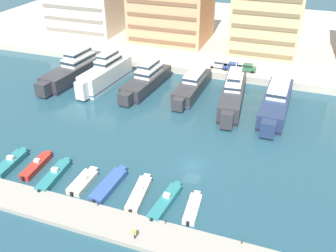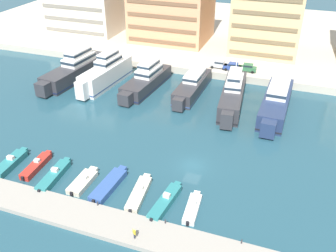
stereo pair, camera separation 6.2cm
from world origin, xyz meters
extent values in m
plane|color=#234C5B|center=(0.00, 0.00, 0.00)|extent=(400.00, 400.00, 0.00)
cube|color=beige|center=(0.00, 68.78, 0.84)|extent=(180.00, 70.00, 1.68)
cube|color=#9E998E|center=(0.00, -15.60, 0.32)|extent=(120.00, 4.87, 0.65)
cube|color=#333338|center=(-35.09, 23.59, 1.67)|extent=(6.75, 20.04, 3.34)
cube|color=#333338|center=(-36.17, 12.73, 1.75)|extent=(2.88, 2.66, 2.84)
cube|color=#192347|center=(-35.09, 23.59, 0.58)|extent=(6.82, 20.24, 0.24)
cube|color=white|center=(-34.94, 25.05, 4.15)|extent=(4.56, 8.59, 1.62)
cube|color=#233342|center=(-34.94, 25.05, 4.31)|extent=(4.62, 8.68, 0.58)
cube|color=white|center=(-34.94, 25.05, 5.66)|extent=(3.56, 6.70, 1.41)
cube|color=#233342|center=(-34.94, 25.05, 5.81)|extent=(3.60, 6.77, 0.51)
cylinder|color=silver|center=(-34.82, 26.29, 7.27)|extent=(0.16, 0.16, 1.80)
cube|color=#333338|center=(-34.06, 33.81, 0.92)|extent=(4.16, 1.30, 0.20)
cube|color=white|center=(-26.80, 22.77, 2.19)|extent=(5.51, 16.18, 4.38)
cube|color=white|center=(-27.67, 13.99, 2.30)|extent=(2.37, 2.19, 3.72)
cube|color=#334C7F|center=(-26.80, 22.77, 0.77)|extent=(5.57, 16.34, 0.24)
cube|color=white|center=(-26.68, 23.96, 5.13)|extent=(3.74, 6.94, 1.49)
cube|color=#233342|center=(-26.68, 23.96, 5.28)|extent=(3.78, 7.01, 0.54)
cube|color=white|center=(-26.68, 23.96, 6.47)|extent=(2.92, 5.41, 1.20)
cube|color=#233342|center=(-26.68, 23.96, 6.59)|extent=(2.95, 5.47, 0.43)
cylinder|color=silver|center=(-26.58, 24.95, 7.98)|extent=(0.16, 0.16, 1.80)
cube|color=white|center=(-25.97, 31.12, 1.21)|extent=(3.45, 1.23, 0.20)
cube|color=#333338|center=(-17.61, 23.92, 1.42)|extent=(5.93, 16.35, 2.85)
cube|color=#333338|center=(-18.38, 14.91, 1.50)|extent=(2.71, 2.50, 2.42)
cube|color=#192347|center=(-17.61, 23.92, 0.50)|extent=(5.99, 16.52, 0.24)
cube|color=white|center=(-17.51, 25.11, 3.62)|extent=(4.14, 7.01, 1.53)
cube|color=#233342|center=(-17.51, 25.11, 3.77)|extent=(4.19, 7.08, 0.55)
cube|color=white|center=(-17.51, 25.11, 5.06)|extent=(3.23, 5.47, 1.34)
cube|color=#233342|center=(-17.51, 25.11, 5.19)|extent=(3.27, 5.52, 0.48)
cylinder|color=silver|center=(-17.42, 26.12, 6.63)|extent=(0.16, 0.16, 1.80)
cube|color=#333338|center=(-16.89, 32.34, 0.78)|extent=(3.96, 1.23, 0.20)
cube|color=#333338|center=(-7.49, 24.96, 1.40)|extent=(4.36, 15.62, 2.80)
cube|color=#333338|center=(-7.70, 16.29, 1.47)|extent=(2.24, 2.05, 2.38)
cube|color=#334C7F|center=(-7.49, 24.96, 0.49)|extent=(4.41, 15.78, 0.24)
cube|color=white|center=(-7.47, 26.12, 3.51)|extent=(3.27, 6.60, 1.40)
cube|color=#233342|center=(-7.47, 26.12, 3.65)|extent=(3.31, 6.66, 0.50)
cylinder|color=silver|center=(-7.44, 27.10, 5.11)|extent=(0.16, 0.16, 1.80)
cube|color=#333338|center=(-7.30, 33.17, 0.77)|extent=(3.42, 0.98, 0.20)
cube|color=#333338|center=(1.55, 22.74, 1.76)|extent=(5.75, 18.75, 3.53)
cube|color=#333338|center=(2.53, 12.66, 1.85)|extent=(2.37, 2.19, 3.00)
cube|color=black|center=(1.55, 22.74, 0.62)|extent=(5.81, 18.94, 0.24)
cube|color=white|center=(1.41, 24.11, 4.19)|extent=(3.84, 8.01, 1.32)
cube|color=#233342|center=(1.41, 24.11, 4.32)|extent=(3.89, 8.10, 0.48)
cube|color=white|center=(1.41, 24.11, 5.60)|extent=(3.00, 6.25, 1.50)
cube|color=#233342|center=(1.41, 24.11, 5.75)|extent=(3.03, 6.31, 0.54)
cylinder|color=silver|center=(1.30, 25.27, 7.25)|extent=(0.16, 0.16, 1.80)
cube|color=#333338|center=(0.61, 32.37, 0.97)|extent=(3.45, 1.22, 0.20)
cube|color=navy|center=(10.04, 22.57, 1.64)|extent=(5.04, 18.52, 3.29)
cube|color=navy|center=(9.79, 12.33, 1.73)|extent=(2.58, 2.36, 2.79)
cube|color=black|center=(10.04, 22.57, 0.58)|extent=(5.09, 18.71, 0.24)
cube|color=white|center=(10.07, 23.95, 4.08)|extent=(3.77, 7.82, 1.59)
cube|color=#233342|center=(10.07, 23.95, 4.24)|extent=(3.82, 7.90, 0.57)
cylinder|color=silver|center=(10.10, 25.11, 5.77)|extent=(0.16, 0.16, 1.80)
cube|color=navy|center=(10.27, 32.23, 0.90)|extent=(3.93, 0.99, 0.20)
cube|color=teal|center=(-26.37, -9.77, 0.53)|extent=(2.29, 6.57, 1.06)
cube|color=teal|center=(-26.57, -6.15, 0.53)|extent=(1.10, 0.92, 0.90)
cube|color=silver|center=(-26.39, -9.28, 1.35)|extent=(1.09, 0.66, 0.58)
cube|color=#283847|center=(-26.41, -9.00, 1.44)|extent=(0.96, 0.13, 0.35)
cube|color=red|center=(-22.24, -8.83, 0.48)|extent=(1.90, 6.37, 0.97)
cube|color=red|center=(-22.44, -5.37, 0.48)|extent=(0.89, 0.74, 0.82)
cube|color=silver|center=(-22.26, -8.35, 1.20)|extent=(0.88, 0.65, 0.46)
cube|color=#283847|center=(-22.28, -8.07, 1.27)|extent=(0.77, 0.12, 0.28)
cube|color=black|center=(-22.04, -12.15, 0.63)|extent=(0.38, 0.30, 0.60)
cube|color=teal|center=(-18.28, -10.00, 0.49)|extent=(2.24, 7.26, 0.98)
cube|color=teal|center=(-18.55, -6.08, 0.49)|extent=(1.02, 0.85, 0.83)
cube|color=silver|center=(-18.31, -9.47, 1.26)|extent=(1.00, 0.66, 0.55)
cube|color=#283847|center=(-18.33, -9.19, 1.34)|extent=(0.88, 0.14, 0.33)
cube|color=black|center=(-18.02, -13.75, 0.64)|extent=(0.38, 0.30, 0.60)
cube|color=beige|center=(-13.60, -9.77, 0.42)|extent=(2.20, 5.25, 0.83)
cube|color=beige|center=(-13.57, -6.72, 0.42)|extent=(1.20, 0.98, 0.71)
cube|color=silver|center=(-13.59, -9.38, 1.07)|extent=(1.19, 0.61, 0.48)
cube|color=#283847|center=(-13.59, -9.10, 1.15)|extent=(1.08, 0.09, 0.29)
cube|color=black|center=(-13.62, -12.57, 0.57)|extent=(0.36, 0.28, 0.60)
cube|color=#33569E|center=(-9.72, -9.20, 0.48)|extent=(2.51, 7.36, 0.96)
cube|color=#33569E|center=(-9.48, -5.16, 0.48)|extent=(1.20, 1.00, 0.82)
cube|color=black|center=(-9.95, -13.00, 0.63)|extent=(0.38, 0.30, 0.60)
cube|color=beige|center=(-4.96, -9.34, 0.43)|extent=(2.49, 7.10, 0.86)
cube|color=beige|center=(-5.35, -5.53, 0.43)|extent=(1.06, 0.90, 0.73)
cube|color=silver|center=(-5.01, -8.82, 1.12)|extent=(1.04, 0.70, 0.51)
cube|color=#283847|center=(-5.04, -8.55, 1.20)|extent=(0.90, 0.17, 0.31)
cube|color=black|center=(-4.58, -12.98, 0.58)|extent=(0.39, 0.32, 0.60)
cube|color=teal|center=(-0.95, -9.81, 0.52)|extent=(2.44, 7.44, 1.03)
cube|color=teal|center=(-0.52, -5.85, 0.52)|extent=(0.98, 0.84, 0.88)
cube|color=silver|center=(-0.89, -9.26, 1.33)|extent=(0.97, 0.70, 0.59)
cube|color=#283847|center=(-0.86, -8.98, 1.42)|extent=(0.83, 0.17, 0.36)
cube|color=black|center=(-1.37, -13.61, 0.67)|extent=(0.39, 0.32, 0.60)
cube|color=white|center=(2.81, -9.58, 0.38)|extent=(2.03, 5.51, 0.76)
cube|color=white|center=(2.57, -6.57, 0.38)|extent=(0.94, 0.79, 0.64)
cube|color=silver|center=(2.78, -9.18, 1.04)|extent=(0.93, 0.67, 0.56)
cube|color=#283847|center=(2.76, -8.90, 1.12)|extent=(0.81, 0.14, 0.33)
cube|color=black|center=(3.04, -12.45, 0.53)|extent=(0.38, 0.31, 0.60)
cube|color=#B7BCC1|center=(-4.62, 36.71, 2.40)|extent=(4.11, 1.74, 0.80)
cube|color=#B7BCC1|center=(-4.47, 36.71, 3.14)|extent=(2.11, 1.58, 0.68)
cube|color=#1E2833|center=(-4.47, 36.71, 3.14)|extent=(2.07, 1.59, 0.37)
cylinder|color=black|center=(-5.98, 35.87, 2.00)|extent=(0.64, 0.23, 0.64)
cylinder|color=black|center=(-5.96, 37.57, 2.00)|extent=(0.64, 0.23, 0.64)
cylinder|color=black|center=(-3.28, 35.85, 2.00)|extent=(0.64, 0.23, 0.64)
cylinder|color=black|center=(-3.26, 37.55, 2.00)|extent=(0.64, 0.23, 0.64)
cube|color=#28428E|center=(-1.29, 36.34, 2.40)|extent=(4.13, 1.78, 0.80)
cube|color=#28428E|center=(-1.14, 36.34, 3.14)|extent=(2.13, 1.60, 0.68)
cube|color=#1E2833|center=(-1.14, 36.34, 3.14)|extent=(2.09, 1.61, 0.37)
cylinder|color=black|center=(-2.66, 35.52, 2.00)|extent=(0.64, 0.23, 0.64)
cylinder|color=black|center=(-2.62, 37.22, 2.00)|extent=(0.64, 0.23, 0.64)
cylinder|color=black|center=(0.04, 35.47, 2.00)|extent=(0.64, 0.23, 0.64)
cylinder|color=black|center=(0.08, 37.17, 2.00)|extent=(0.64, 0.23, 0.64)
cube|color=#2D6642|center=(2.04, 36.83, 2.40)|extent=(4.12, 1.76, 0.80)
cube|color=#2D6642|center=(2.19, 36.83, 3.14)|extent=(2.12, 1.59, 0.68)
cube|color=#1E2833|center=(2.19, 36.83, 3.14)|extent=(2.08, 1.61, 0.37)
cylinder|color=black|center=(0.71, 35.96, 2.00)|extent=(0.64, 0.23, 0.64)
cylinder|color=black|center=(0.68, 37.66, 2.00)|extent=(0.64, 0.23, 0.64)
cylinder|color=black|center=(3.41, 36.00, 2.00)|extent=(0.64, 0.23, 0.64)
cylinder|color=black|center=(3.38, 37.70, 2.00)|extent=(0.64, 0.23, 0.64)
cube|color=gray|center=(-49.26, 46.00, 3.36)|extent=(19.10, 0.24, 0.90)
cube|color=gray|center=(-49.26, 46.00, 6.71)|extent=(19.10, 0.24, 0.90)
cube|color=gray|center=(-49.26, 46.00, 10.07)|extent=(19.10, 0.24, 0.90)
cube|color=tan|center=(-22.33, 53.90, 11.73)|extent=(20.60, 16.52, 20.09)
cube|color=brown|center=(-22.33, 45.54, 3.36)|extent=(18.95, 0.24, 0.90)
cube|color=brown|center=(-22.33, 45.54, 6.70)|extent=(18.95, 0.24, 0.90)
cube|color=brown|center=(-22.33, 45.54, 10.05)|extent=(18.95, 0.24, 0.90)
cube|color=brown|center=(-22.33, 45.54, 13.40)|extent=(18.95, 0.24, 0.90)
cube|color=#E0BC84|center=(3.84, 52.73, 11.51)|extent=(16.66, 15.98, 19.66)
cube|color=#7B6748|center=(3.84, 44.64, 3.32)|extent=(15.32, 0.24, 0.90)
cube|color=#7B6748|center=(3.84, 44.64, 6.60)|extent=(15.32, 0.24, 0.90)
cube|color=#7B6748|center=(3.84, 44.64, 9.87)|extent=(15.32, 0.24, 0.90)
cube|color=#7B6748|center=(3.84, 44.64, 13.15)|extent=(15.32, 0.24, 0.90)
cylinder|color=#282D3D|center=(-2.21, -16.90, 1.04)|extent=(0.13, 0.13, 0.78)
cylinder|color=#282D3D|center=(-2.09, -16.99, 1.04)|extent=(0.13, 0.13, 0.78)
cube|color=yellow|center=(-2.15, -16.94, 1.73)|extent=(0.47, 0.44, 0.60)
cylinder|color=yellow|center=(-2.35, -16.78, 1.68)|extent=(0.09, 0.09, 0.60)
cylinder|color=yellow|center=(-1.95, -17.11, 1.68)|extent=(0.09, 0.09, 0.60)
sphere|color=beige|center=(-2.15, -16.94, 2.13)|extent=(0.22, 0.22, 0.22)
cylinder|color=#2D2D33|center=(-9.05, -13.42, 0.87)|extent=(0.18, 0.18, 0.45)
sphere|color=#2D2D33|center=(-9.05, -13.42, 1.16)|extent=(0.20, 0.20, 0.20)
cylinder|color=#2D2D33|center=(0.45, -13.42, 0.87)|extent=(0.18, 0.18, 0.45)
sphere|color=#2D2D33|center=(0.45, -13.42, 1.16)|extent=(0.20, 0.20, 0.20)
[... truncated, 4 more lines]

